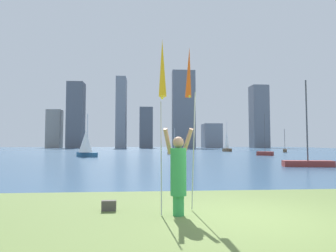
{
  "coord_description": "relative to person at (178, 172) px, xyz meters",
  "views": [
    {
      "loc": [
        -2.31,
        -5.87,
        1.51
      ],
      "look_at": [
        -1.2,
        7.91,
        2.33
      ],
      "focal_mm": 31.52,
      "sensor_mm": 36.0,
      "label": 1
    }
  ],
  "objects": [
    {
      "name": "sailboat_0",
      "position": [
        14.42,
        29.78,
        -0.6
      ],
      "size": [
        2.02,
        1.88,
        5.3
      ],
      "color": "maroon",
      "rests_on": "ground"
    },
    {
      "name": "sailboat_3",
      "position": [
        23.66,
        43.25,
        -0.6
      ],
      "size": [
        1.6,
        2.37,
        4.02
      ],
      "color": "brown",
      "rests_on": "ground"
    },
    {
      "name": "ground",
      "position": [
        1.59,
        50.58,
        -0.97
      ],
      "size": [
        120.0,
        138.0,
        0.12
      ],
      "color": "#5B7038"
    },
    {
      "name": "skyline_tower_1",
      "position": [
        -23.44,
        93.39,
        10.01
      ],
      "size": [
        5.21,
        5.54,
        21.83
      ],
      "color": "#565B66",
      "rests_on": "ground"
    },
    {
      "name": "skyline_tower_0",
      "position": [
        -31.17,
        96.37,
        5.56
      ],
      "size": [
        4.72,
        4.32,
        12.93
      ],
      "color": "gray",
      "rests_on": "ground"
    },
    {
      "name": "sailboat_7",
      "position": [
        14.83,
        48.45,
        0.64
      ],
      "size": [
        1.39,
        2.11,
        5.68
      ],
      "color": "brown",
      "rests_on": "ground"
    },
    {
      "name": "skyline_tower_4",
      "position": [
        12.3,
        90.53,
        12.0
      ],
      "size": [
        7.54,
        3.44,
        25.8
      ],
      "color": "slate",
      "rests_on": "ground"
    },
    {
      "name": "skyline_tower_6",
      "position": [
        38.92,
        92.5,
        9.86
      ],
      "size": [
        5.57,
        5.16,
        21.53
      ],
      "color": "slate",
      "rests_on": "ground"
    },
    {
      "name": "skyline_tower_2",
      "position": [
        -8.42,
        92.89,
        10.84
      ],
      "size": [
        3.22,
        7.44,
        23.49
      ],
      "color": "gray",
      "rests_on": "ground"
    },
    {
      "name": "skyline_tower_3",
      "position": [
        -0.13,
        91.57,
        5.74
      ],
      "size": [
        4.27,
        7.5,
        13.28
      ],
      "color": "#565B66",
      "rests_on": "ground"
    },
    {
      "name": "bag",
      "position": [
        -1.51,
        0.56,
        -0.79
      ],
      "size": [
        0.32,
        0.14,
        0.23
      ],
      "color": "#4C4742",
      "rests_on": "ground"
    },
    {
      "name": "skyline_tower_5",
      "position": [
        22.67,
        94.72,
        3.24
      ],
      "size": [
        6.04,
        7.57,
        8.29
      ],
      "color": "gray",
      "rests_on": "ground"
    },
    {
      "name": "sailboat_5",
      "position": [
        9.93,
        12.27,
        -0.57
      ],
      "size": [
        3.22,
        1.25,
        5.69
      ],
      "color": "maroon",
      "rests_on": "ground"
    },
    {
      "name": "kite_flag_left",
      "position": [
        -0.35,
        -0.21,
        2.11
      ],
      "size": [
        0.16,
        0.72,
        3.72
      ],
      "color": "#B2B2B7",
      "rests_on": "ground"
    },
    {
      "name": "kite_flag_right",
      "position": [
        0.35,
        0.77,
        2.24
      ],
      "size": [
        0.16,
        1.1,
        3.83
      ],
      "color": "#B2B2B7",
      "rests_on": "ground"
    },
    {
      "name": "sailboat_1",
      "position": [
        3.51,
        34.73,
        -0.69
      ],
      "size": [
        1.98,
        0.91,
        3.65
      ],
      "color": "brown",
      "rests_on": "ground"
    },
    {
      "name": "person",
      "position": [
        0.0,
        0.0,
        0.0
      ],
      "size": [
        0.68,
        0.5,
        1.84
      ],
      "rotation": [
        0.0,
        0.0,
        -0.32
      ],
      "color": "green",
      "rests_on": "ground"
    },
    {
      "name": "sailboat_4",
      "position": [
        -7.25,
        27.53,
        0.66
      ],
      "size": [
        2.65,
        2.44,
        4.83
      ],
      "color": "#2D6084",
      "rests_on": "ground"
    }
  ]
}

